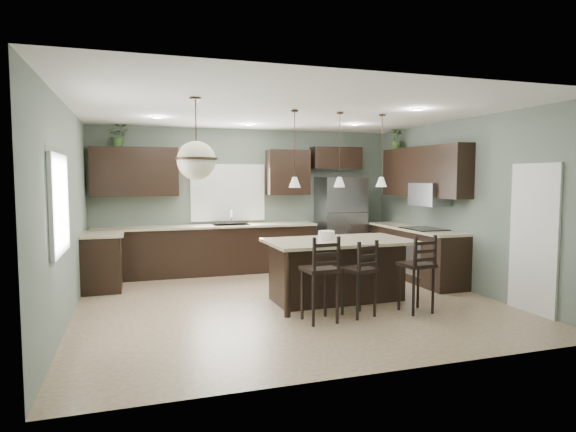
# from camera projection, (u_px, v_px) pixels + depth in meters

# --- Properties ---
(ground) EXTENTS (6.00, 6.00, 0.00)m
(ground) POSITION_uv_depth(u_px,v_px,m) (290.00, 302.00, 7.16)
(ground) COLOR #9E8466
(ground) RESTS_ON ground
(pantry_door) EXTENTS (0.04, 0.82, 2.04)m
(pantry_door) POSITION_uv_depth(u_px,v_px,m) (534.00, 239.00, 6.51)
(pantry_door) COLOR white
(pantry_door) RESTS_ON ground
(window_back) EXTENTS (1.35, 0.02, 1.00)m
(window_back) POSITION_uv_depth(u_px,v_px,m) (228.00, 193.00, 9.51)
(window_back) COLOR white
(window_back) RESTS_ON room_shell
(window_left) EXTENTS (0.02, 1.10, 1.00)m
(window_left) POSITION_uv_depth(u_px,v_px,m) (58.00, 204.00, 5.37)
(window_left) COLOR white
(window_left) RESTS_ON room_shell
(left_return_cabs) EXTENTS (0.60, 0.90, 0.90)m
(left_return_cabs) POSITION_uv_depth(u_px,v_px,m) (102.00, 262.00, 7.92)
(left_return_cabs) COLOR black
(left_return_cabs) RESTS_ON ground
(left_return_countertop) EXTENTS (0.66, 0.96, 0.04)m
(left_return_countertop) POSITION_uv_depth(u_px,v_px,m) (103.00, 234.00, 7.88)
(left_return_countertop) COLOR beige
(left_return_countertop) RESTS_ON left_return_cabs
(back_lower_cabs) EXTENTS (4.20, 0.60, 0.90)m
(back_lower_cabs) POSITION_uv_depth(u_px,v_px,m) (208.00, 251.00, 9.19)
(back_lower_cabs) COLOR black
(back_lower_cabs) RESTS_ON ground
(back_countertop) EXTENTS (4.20, 0.66, 0.04)m
(back_countertop) POSITION_uv_depth(u_px,v_px,m) (208.00, 226.00, 9.13)
(back_countertop) COLOR beige
(back_countertop) RESTS_ON back_lower_cabs
(sink_inset) EXTENTS (0.70, 0.45, 0.01)m
(sink_inset) POSITION_uv_depth(u_px,v_px,m) (231.00, 225.00, 9.27)
(sink_inset) COLOR gray
(sink_inset) RESTS_ON back_countertop
(faucet) EXTENTS (0.02, 0.02, 0.28)m
(faucet) POSITION_uv_depth(u_px,v_px,m) (231.00, 218.00, 9.23)
(faucet) COLOR silver
(faucet) RESTS_ON back_countertop
(back_upper_left) EXTENTS (1.55, 0.34, 0.90)m
(back_upper_left) POSITION_uv_depth(u_px,v_px,m) (135.00, 172.00, 8.80)
(back_upper_left) COLOR black
(back_upper_left) RESTS_ON room_shell
(back_upper_right) EXTENTS (0.85, 0.34, 0.90)m
(back_upper_right) POSITION_uv_depth(u_px,v_px,m) (288.00, 172.00, 9.70)
(back_upper_right) COLOR black
(back_upper_right) RESTS_ON room_shell
(fridge_header) EXTENTS (1.05, 0.34, 0.45)m
(fridge_header) POSITION_uv_depth(u_px,v_px,m) (336.00, 158.00, 9.99)
(fridge_header) COLOR black
(fridge_header) RESTS_ON room_shell
(right_lower_cabs) EXTENTS (0.60, 2.35, 0.90)m
(right_lower_cabs) POSITION_uv_depth(u_px,v_px,m) (415.00, 254.00, 8.78)
(right_lower_cabs) COLOR black
(right_lower_cabs) RESTS_ON ground
(right_countertop) EXTENTS (0.66, 2.35, 0.04)m
(right_countertop) POSITION_uv_depth(u_px,v_px,m) (415.00, 229.00, 8.73)
(right_countertop) COLOR beige
(right_countertop) RESTS_ON right_lower_cabs
(cooktop) EXTENTS (0.58, 0.75, 0.02)m
(cooktop) POSITION_uv_depth(u_px,v_px,m) (424.00, 229.00, 8.47)
(cooktop) COLOR black
(cooktop) RESTS_ON right_countertop
(wall_oven_front) EXTENTS (0.01, 0.72, 0.60)m
(wall_oven_front) POSITION_uv_depth(u_px,v_px,m) (409.00, 257.00, 8.42)
(wall_oven_front) COLOR gray
(wall_oven_front) RESTS_ON right_lower_cabs
(right_upper_cabs) EXTENTS (0.34, 2.35, 0.90)m
(right_upper_cabs) POSITION_uv_depth(u_px,v_px,m) (423.00, 172.00, 8.70)
(right_upper_cabs) COLOR black
(right_upper_cabs) RESTS_ON room_shell
(microwave) EXTENTS (0.40, 0.75, 0.40)m
(microwave) POSITION_uv_depth(u_px,v_px,m) (429.00, 194.00, 8.45)
(microwave) COLOR gray
(microwave) RESTS_ON right_upper_cabs
(refrigerator) EXTENTS (0.90, 0.74, 1.85)m
(refrigerator) POSITION_uv_depth(u_px,v_px,m) (340.00, 222.00, 9.92)
(refrigerator) COLOR gray
(refrigerator) RESTS_ON ground
(kitchen_island) EXTENTS (2.15, 1.26, 0.92)m
(kitchen_island) POSITION_uv_depth(u_px,v_px,m) (339.00, 270.00, 7.17)
(kitchen_island) COLOR black
(kitchen_island) RESTS_ON ground
(serving_dish) EXTENTS (0.24, 0.24, 0.14)m
(serving_dish) POSITION_uv_depth(u_px,v_px,m) (327.00, 236.00, 7.06)
(serving_dish) COLOR silver
(serving_dish) RESTS_ON kitchen_island
(bar_stool_left) EXTENTS (0.45, 0.45, 1.12)m
(bar_stool_left) POSITION_uv_depth(u_px,v_px,m) (320.00, 279.00, 6.13)
(bar_stool_left) COLOR black
(bar_stool_left) RESTS_ON ground
(bar_stool_center) EXTENTS (0.47, 0.47, 1.03)m
(bar_stool_center) POSITION_uv_depth(u_px,v_px,m) (359.00, 278.00, 6.38)
(bar_stool_center) COLOR black
(bar_stool_center) RESTS_ON ground
(bar_stool_right) EXTENTS (0.43, 0.43, 1.08)m
(bar_stool_right) POSITION_uv_depth(u_px,v_px,m) (416.00, 273.00, 6.57)
(bar_stool_right) COLOR black
(bar_stool_right) RESTS_ON ground
(pendant_left) EXTENTS (0.17, 0.17, 1.10)m
(pendant_left) POSITION_uv_depth(u_px,v_px,m) (295.00, 149.00, 6.80)
(pendant_left) COLOR silver
(pendant_left) RESTS_ON room_shell
(pendant_center) EXTENTS (0.17, 0.17, 1.10)m
(pendant_center) POSITION_uv_depth(u_px,v_px,m) (340.00, 150.00, 7.03)
(pendant_center) COLOR silver
(pendant_center) RESTS_ON room_shell
(pendant_right) EXTENTS (0.17, 0.17, 1.10)m
(pendant_right) POSITION_uv_depth(u_px,v_px,m) (382.00, 151.00, 7.26)
(pendant_right) COLOR white
(pendant_right) RESTS_ON room_shell
(chandelier) EXTENTS (0.51, 0.51, 0.98)m
(chandelier) POSITION_uv_depth(u_px,v_px,m) (196.00, 139.00, 5.75)
(chandelier) COLOR beige
(chandelier) RESTS_ON room_shell
(plant_back_left) EXTENTS (0.38, 0.34, 0.39)m
(plant_back_left) POSITION_uv_depth(u_px,v_px,m) (119.00, 136.00, 8.64)
(plant_back_left) COLOR #2C4A20
(plant_back_left) RESTS_ON back_upper_left
(plant_right_wall) EXTENTS (0.23, 0.23, 0.40)m
(plant_right_wall) POSITION_uv_depth(u_px,v_px,m) (396.00, 139.00, 9.51)
(plant_right_wall) COLOR #345123
(plant_right_wall) RESTS_ON right_upper_cabs
(room_shell) EXTENTS (6.00, 6.00, 6.00)m
(room_shell) POSITION_uv_depth(u_px,v_px,m) (290.00, 188.00, 7.02)
(room_shell) COLOR #5D6B5D
(room_shell) RESTS_ON ground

